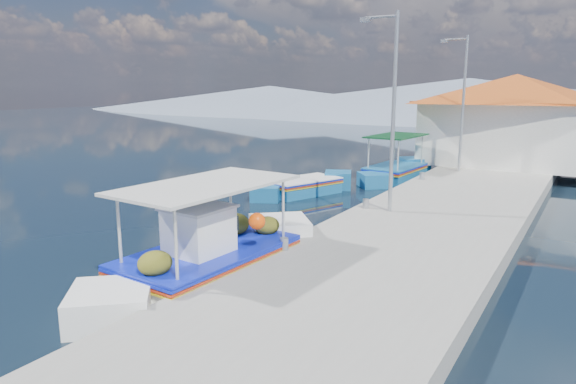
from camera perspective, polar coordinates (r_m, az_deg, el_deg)
The scene contains 10 objects.
ground at distance 17.11m, azimuth -6.03°, elevation -3.21°, with size 160.00×160.00×0.00m, color black.
quay at distance 20.02m, azimuth 18.52°, elevation -0.83°, with size 5.00×44.00×0.50m, color #98968E.
bollards at distance 19.78m, azimuth 12.18°, elevation 0.55°, with size 0.20×17.20×0.30m.
main_caique at distance 12.16m, azimuth -8.46°, elevation -7.17°, with size 2.50×7.53×2.48m.
caique_green_canopy at distance 24.99m, azimuth 11.74°, elevation 2.16°, with size 2.15×6.20×2.32m.
caique_blue_hull at distance 21.22m, azimuth 1.72°, elevation 0.48°, with size 2.80×5.01×0.95m.
harbor_building at distance 28.45m, azimuth 23.54°, elevation 7.51°, with size 10.49×10.49×4.40m.
lamp_post_near at distance 16.13m, azimuth 11.24°, elevation 9.59°, with size 1.21×0.14×6.00m.
lamp_post_far at distance 24.77m, azimuth 18.52°, elevation 9.88°, with size 1.21×0.14×6.00m.
mountain_ridge at distance 69.27m, azimuth 28.55°, elevation 8.37°, with size 171.40×96.00×5.50m.
Camera 1 is at (10.03, -13.14, 4.39)m, focal length 32.37 mm.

